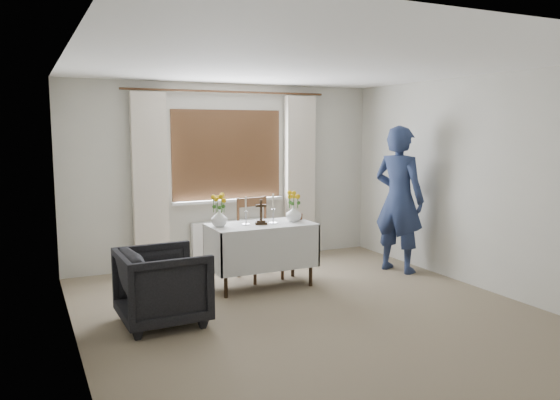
% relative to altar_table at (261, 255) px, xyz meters
% --- Properties ---
extents(ground, '(5.00, 5.00, 0.00)m').
position_rel_altar_table_xyz_m(ground, '(0.07, -1.13, -0.38)').
color(ground, '#807359').
rests_on(ground, ground).
extents(altar_table, '(1.24, 0.64, 0.76)m').
position_rel_altar_table_xyz_m(altar_table, '(0.00, 0.00, 0.00)').
color(altar_table, silver).
rests_on(altar_table, ground).
extents(wooden_chair, '(0.53, 0.53, 1.02)m').
position_rel_altar_table_xyz_m(wooden_chair, '(0.13, 0.34, 0.13)').
color(wooden_chair, '#59321E').
rests_on(wooden_chair, ground).
extents(armchair, '(0.84, 0.82, 0.74)m').
position_rel_altar_table_xyz_m(armchair, '(-1.36, -0.73, -0.01)').
color(armchair, black).
rests_on(armchair, ground).
extents(person, '(0.69, 0.82, 1.92)m').
position_rel_altar_table_xyz_m(person, '(1.92, -0.11, 0.58)').
color(person, navy).
rests_on(person, ground).
extents(radiator, '(1.10, 0.10, 0.60)m').
position_rel_altar_table_xyz_m(radiator, '(0.07, 1.29, -0.08)').
color(radiator, silver).
rests_on(radiator, ground).
extents(wooden_cross, '(0.16, 0.14, 0.30)m').
position_rel_altar_table_xyz_m(wooden_cross, '(-0.02, -0.04, 0.53)').
color(wooden_cross, black).
rests_on(wooden_cross, altar_table).
extents(candlestick_left, '(0.10, 0.10, 0.33)m').
position_rel_altar_table_xyz_m(candlestick_left, '(-0.19, 0.02, 0.55)').
color(candlestick_left, silver).
rests_on(candlestick_left, altar_table).
extents(candlestick_right, '(0.13, 0.13, 0.36)m').
position_rel_altar_table_xyz_m(candlestick_right, '(0.14, -0.03, 0.56)').
color(candlestick_right, silver).
rests_on(candlestick_right, altar_table).
extents(flower_vase_left, '(0.24, 0.24, 0.20)m').
position_rel_altar_table_xyz_m(flower_vase_left, '(-0.51, 0.05, 0.48)').
color(flower_vase_left, white).
rests_on(flower_vase_left, altar_table).
extents(flower_vase_right, '(0.22, 0.22, 0.20)m').
position_rel_altar_table_xyz_m(flower_vase_right, '(0.42, -0.01, 0.48)').
color(flower_vase_right, white).
rests_on(flower_vase_right, altar_table).
extents(wicker_basket, '(0.20, 0.20, 0.07)m').
position_rel_altar_table_xyz_m(wicker_basket, '(0.52, 0.13, 0.41)').
color(wicker_basket, brown).
rests_on(wicker_basket, altar_table).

